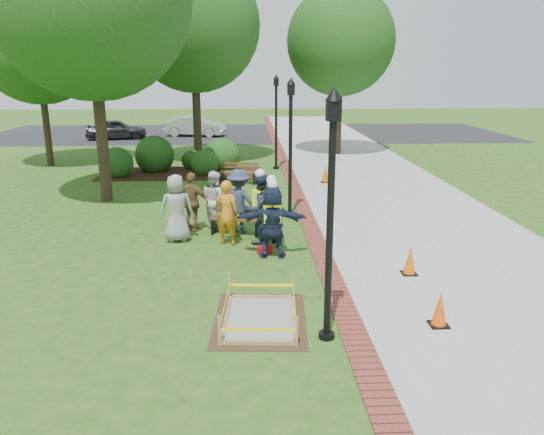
{
  "coord_description": "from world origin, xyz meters",
  "views": [
    {
      "loc": [
        -0.09,
        -11.25,
        4.53
      ],
      "look_at": [
        0.5,
        1.2,
        1.0
      ],
      "focal_mm": 35.0,
      "sensor_mm": 36.0,
      "label": 1
    }
  ],
  "objects_px": {
    "bench_near": "(236,225)",
    "hivis_worker_b": "(271,212)",
    "hivis_worker_a": "(272,219)",
    "wet_concrete_pad": "(260,309)",
    "lamp_near": "(331,200)",
    "cone_front": "(440,310)",
    "hivis_worker_c": "(260,207)"
  },
  "relations": [
    {
      "from": "cone_front",
      "to": "hivis_worker_a",
      "type": "distance_m",
      "value": 4.81
    },
    {
      "from": "lamp_near",
      "to": "hivis_worker_b",
      "type": "height_order",
      "value": "lamp_near"
    },
    {
      "from": "cone_front",
      "to": "lamp_near",
      "type": "relative_size",
      "value": 0.16
    },
    {
      "from": "lamp_near",
      "to": "bench_near",
      "type": "bearing_deg",
      "value": 105.48
    },
    {
      "from": "bench_near",
      "to": "hivis_worker_c",
      "type": "bearing_deg",
      "value": -52.04
    },
    {
      "from": "hivis_worker_a",
      "to": "hivis_worker_c",
      "type": "bearing_deg",
      "value": 104.46
    },
    {
      "from": "wet_concrete_pad",
      "to": "hivis_worker_c",
      "type": "bearing_deg",
      "value": 88.42
    },
    {
      "from": "wet_concrete_pad",
      "to": "cone_front",
      "type": "xyz_separation_m",
      "value": [
        3.23,
        -0.4,
        0.09
      ]
    },
    {
      "from": "lamp_near",
      "to": "hivis_worker_b",
      "type": "bearing_deg",
      "value": 98.67
    },
    {
      "from": "wet_concrete_pad",
      "to": "hivis_worker_b",
      "type": "height_order",
      "value": "hivis_worker_b"
    },
    {
      "from": "hivis_worker_b",
      "to": "hivis_worker_c",
      "type": "bearing_deg",
      "value": 126.62
    },
    {
      "from": "bench_near",
      "to": "hivis_worker_a",
      "type": "relative_size",
      "value": 0.78
    },
    {
      "from": "bench_near",
      "to": "cone_front",
      "type": "bearing_deg",
      "value": -56.63
    },
    {
      "from": "cone_front",
      "to": "bench_near",
      "type": "bearing_deg",
      "value": 123.37
    },
    {
      "from": "wet_concrete_pad",
      "to": "hivis_worker_c",
      "type": "relative_size",
      "value": 1.19
    },
    {
      "from": "bench_near",
      "to": "wet_concrete_pad",
      "type": "bearing_deg",
      "value": -84.21
    },
    {
      "from": "hivis_worker_a",
      "to": "wet_concrete_pad",
      "type": "bearing_deg",
      "value": -96.55
    },
    {
      "from": "wet_concrete_pad",
      "to": "bench_near",
      "type": "distance_m",
      "value": 5.36
    },
    {
      "from": "wet_concrete_pad",
      "to": "lamp_near",
      "type": "bearing_deg",
      "value": -32.64
    },
    {
      "from": "hivis_worker_a",
      "to": "bench_near",
      "type": "bearing_deg",
      "value": 116.19
    },
    {
      "from": "wet_concrete_pad",
      "to": "cone_front",
      "type": "distance_m",
      "value": 3.26
    },
    {
      "from": "bench_near",
      "to": "hivis_worker_b",
      "type": "xyz_separation_m",
      "value": [
        0.94,
        -1.22,
        0.7
      ]
    },
    {
      "from": "wet_concrete_pad",
      "to": "hivis_worker_b",
      "type": "relative_size",
      "value": 1.24
    },
    {
      "from": "hivis_worker_b",
      "to": "lamp_near",
      "type": "bearing_deg",
      "value": -81.33
    },
    {
      "from": "cone_front",
      "to": "hivis_worker_c",
      "type": "xyz_separation_m",
      "value": [
        -3.11,
        4.88,
        0.67
      ]
    },
    {
      "from": "wet_concrete_pad",
      "to": "cone_front",
      "type": "height_order",
      "value": "cone_front"
    },
    {
      "from": "cone_front",
      "to": "hivis_worker_c",
      "type": "relative_size",
      "value": 0.33
    },
    {
      "from": "lamp_near",
      "to": "hivis_worker_b",
      "type": "xyz_separation_m",
      "value": [
        -0.74,
        4.84,
        -1.53
      ]
    },
    {
      "from": "lamp_near",
      "to": "hivis_worker_a",
      "type": "xyz_separation_m",
      "value": [
        -0.74,
        4.16,
        -1.51
      ]
    },
    {
      "from": "bench_near",
      "to": "hivis_worker_b",
      "type": "bearing_deg",
      "value": -52.44
    },
    {
      "from": "bench_near",
      "to": "lamp_near",
      "type": "bearing_deg",
      "value": -74.52
    },
    {
      "from": "hivis_worker_a",
      "to": "hivis_worker_c",
      "type": "height_order",
      "value": "hivis_worker_c"
    }
  ]
}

